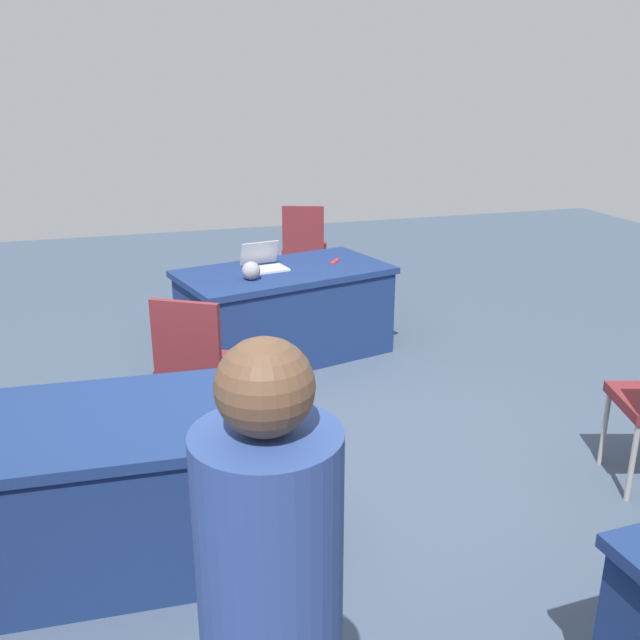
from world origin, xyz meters
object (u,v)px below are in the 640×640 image
object	(u,v)px
table_foreground	(285,312)
scissors_red	(335,261)
person_attendee_standing	(271,625)
yarn_ball	(251,271)
chair_tucked_left	(304,244)
chair_near_front	(197,360)
table_mid_left	(108,488)
laptop_silver	(264,264)

from	to	relation	value
table_foreground	scissors_red	xyz separation A→B (m)	(-0.46, -0.11, 0.37)
person_attendee_standing	yarn_ball	bearing A→B (deg)	61.68
chair_tucked_left	yarn_ball	size ratio (longest dim) A/B	6.92
person_attendee_standing	yarn_ball	xyz separation A→B (m)	(-0.69, -3.67, -0.12)
yarn_ball	scissors_red	size ratio (longest dim) A/B	0.78
chair_near_front	yarn_ball	size ratio (longest dim) A/B	6.88
yarn_ball	chair_tucked_left	bearing A→B (deg)	-117.01
chair_tucked_left	person_attendee_standing	xyz separation A→B (m)	(1.60, 5.46, 0.36)
table_foreground	chair_near_front	distance (m)	1.56
table_mid_left	yarn_ball	size ratio (longest dim) A/B	12.50
chair_near_front	person_attendee_standing	xyz separation A→B (m)	(0.14, 2.62, 0.36)
chair_near_front	yarn_ball	world-z (taller)	chair_near_front
person_attendee_standing	yarn_ball	size ratio (longest dim) A/B	11.75
table_foreground	laptop_silver	size ratio (longest dim) A/B	5.00
table_foreground	table_mid_left	world-z (taller)	same
table_foreground	table_mid_left	size ratio (longest dim) A/B	1.04
chair_near_front	laptop_silver	distance (m)	1.53
table_foreground	laptop_silver	bearing A→B (deg)	-19.45
table_mid_left	scissors_red	distance (m)	3.05
person_attendee_standing	table_foreground	bearing A→B (deg)	57.91
chair_tucked_left	chair_near_front	bearing A→B (deg)	-97.46
table_foreground	chair_tucked_left	bearing A→B (deg)	-111.00
table_foreground	scissors_red	distance (m)	0.60
chair_tucked_left	scissors_red	bearing A→B (deg)	-75.56
chair_near_front	yarn_ball	xyz separation A→B (m)	(-0.56, -1.06, 0.24)
chair_tucked_left	yarn_ball	xyz separation A→B (m)	(0.91, 1.79, 0.24)
table_foreground	yarn_ball	size ratio (longest dim) A/B	12.97
person_attendee_standing	laptop_silver	xyz separation A→B (m)	(-0.85, -3.95, -0.15)
table_foreground	chair_tucked_left	distance (m)	1.68
table_mid_left	person_attendee_standing	size ratio (longest dim) A/B	1.06
table_foreground	person_attendee_standing	size ratio (longest dim) A/B	1.10
person_attendee_standing	scissors_red	bearing A→B (deg)	52.27
yarn_ball	scissors_red	xyz separation A→B (m)	(-0.78, -0.34, -0.07)
table_mid_left	table_foreground	bearing A→B (deg)	-121.90
table_mid_left	laptop_silver	distance (m)	2.67
scissors_red	laptop_silver	bearing A→B (deg)	-49.23
table_foreground	person_attendee_standing	xyz separation A→B (m)	(1.00, 3.90, 0.55)
yarn_ball	chair_near_front	bearing A→B (deg)	62.25
chair_near_front	scissors_red	bearing A→B (deg)	77.36
laptop_silver	yarn_ball	bearing A→B (deg)	49.85
laptop_silver	yarn_ball	distance (m)	0.33
chair_tucked_left	person_attendee_standing	size ratio (longest dim) A/B	0.59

